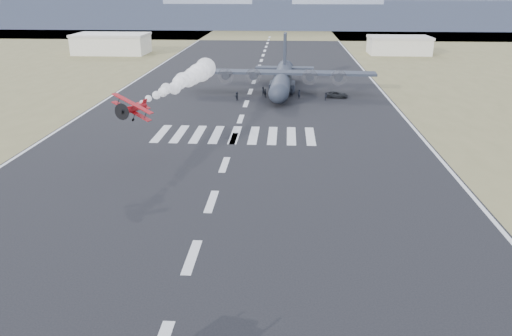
# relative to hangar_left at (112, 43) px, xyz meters

# --- Properties ---
(scrub_far) EXTENTS (500.00, 80.00, 0.00)m
(scrub_far) POSITION_rel_hangar_left_xyz_m (52.00, 85.00, -3.41)
(scrub_far) COLOR olive
(scrub_far) RESTS_ON ground
(runway_markings) EXTENTS (60.00, 260.00, 0.01)m
(runway_markings) POSITION_rel_hangar_left_xyz_m (52.00, -85.00, -3.40)
(runway_markings) COLOR silver
(runway_markings) RESTS_ON ground
(ridge_seg_b) EXTENTS (150.00, 50.00, 15.00)m
(ridge_seg_b) POSITION_rel_hangar_left_xyz_m (-78.00, 115.00, 4.09)
(ridge_seg_b) COLOR gray
(ridge_seg_b) RESTS_ON ground
(ridge_seg_c) EXTENTS (150.00, 50.00, 17.00)m
(ridge_seg_c) POSITION_rel_hangar_left_xyz_m (-13.00, 115.00, 5.09)
(ridge_seg_c) COLOR gray
(ridge_seg_c) RESTS_ON ground
(ridge_seg_d) EXTENTS (150.00, 50.00, 13.00)m
(ridge_seg_d) POSITION_rel_hangar_left_xyz_m (52.00, 115.00, 3.09)
(ridge_seg_d) COLOR gray
(ridge_seg_d) RESTS_ON ground
(ridge_seg_e) EXTENTS (150.00, 50.00, 15.00)m
(ridge_seg_e) POSITION_rel_hangar_left_xyz_m (117.00, 115.00, 4.09)
(ridge_seg_e) COLOR gray
(ridge_seg_e) RESTS_ON ground
(hangar_left) EXTENTS (24.50, 14.50, 6.70)m
(hangar_left) POSITION_rel_hangar_left_xyz_m (0.00, 0.00, 0.00)
(hangar_left) COLOR beige
(hangar_left) RESTS_ON ground
(hangar_right) EXTENTS (20.50, 12.50, 5.90)m
(hangar_right) POSITION_rel_hangar_left_xyz_m (98.00, 5.00, -0.40)
(hangar_right) COLOR beige
(hangar_right) RESTS_ON ground
(aerobatic_biplane) EXTENTS (5.62, 5.41, 3.35)m
(aerobatic_biplane) POSITION_rel_hangar_left_xyz_m (40.50, -109.99, 4.38)
(aerobatic_biplane) COLOR red
(smoke_trail) EXTENTS (6.47, 29.31, 3.72)m
(smoke_trail) POSITION_rel_hangar_left_xyz_m (44.29, -85.97, 4.58)
(smoke_trail) COLOR white
(transport_aircraft) EXTENTS (40.51, 33.37, 11.71)m
(transport_aircraft) POSITION_rel_hangar_left_xyz_m (59.10, -60.15, -0.39)
(transport_aircraft) COLOR #1E262E
(transport_aircraft) RESTS_ON ground
(support_vehicle) EXTENTS (4.93, 2.80, 1.30)m
(support_vehicle) POSITION_rel_hangar_left_xyz_m (70.70, -66.18, -2.76)
(support_vehicle) COLOR black
(support_vehicle) RESTS_ON ground
(crew_a) EXTENTS (0.87, 0.89, 1.89)m
(crew_a) POSITION_rel_hangar_left_xyz_m (62.71, -67.42, -2.46)
(crew_a) COLOR black
(crew_a) RESTS_ON ground
(crew_b) EXTENTS (0.54, 0.83, 1.67)m
(crew_b) POSITION_rel_hangar_left_xyz_m (68.27, -68.99, -2.57)
(crew_b) COLOR black
(crew_b) RESTS_ON ground
(crew_c) EXTENTS (1.12, 1.03, 1.62)m
(crew_c) POSITION_rel_hangar_left_xyz_m (60.06, -64.02, -2.60)
(crew_c) COLOR black
(crew_c) RESTS_ON ground
(crew_d) EXTENTS (0.93, 1.18, 1.79)m
(crew_d) POSITION_rel_hangar_left_xyz_m (55.63, -66.80, -2.51)
(crew_d) COLOR black
(crew_d) RESTS_ON ground
(crew_e) EXTENTS (1.06, 0.88, 1.86)m
(crew_e) POSITION_rel_hangar_left_xyz_m (59.48, -67.63, -2.48)
(crew_e) COLOR black
(crew_e) RESTS_ON ground
(crew_f) EXTENTS (0.89, 1.70, 1.75)m
(crew_f) POSITION_rel_hangar_left_xyz_m (49.84, -69.90, -2.53)
(crew_f) COLOR black
(crew_f) RESTS_ON ground
(crew_g) EXTENTS (0.71, 0.62, 1.76)m
(crew_g) POSITION_rel_hangar_left_xyz_m (61.21, -65.69, -2.53)
(crew_g) COLOR black
(crew_g) RESTS_ON ground
(crew_h) EXTENTS (1.01, 1.04, 1.85)m
(crew_h) POSITION_rel_hangar_left_xyz_m (54.95, -64.67, -2.48)
(crew_h) COLOR black
(crew_h) RESTS_ON ground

